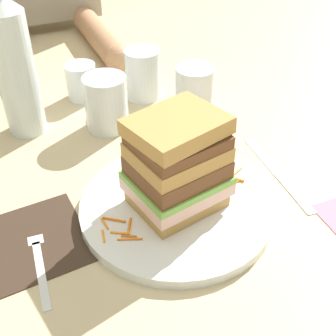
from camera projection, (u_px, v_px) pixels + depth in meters
ground_plane at (162, 203)px, 0.64m from camera, size 3.00×3.00×0.00m
main_plate at (177, 207)px, 0.62m from camera, size 0.27×0.27×0.02m
sandwich at (177, 165)px, 0.58m from camera, size 0.14×0.12×0.14m
carrot_shred_0 at (103, 236)px, 0.56m from camera, size 0.01×0.02×0.00m
carrot_shred_1 at (114, 220)px, 0.59m from camera, size 0.03×0.02×0.00m
carrot_shred_2 at (105, 224)px, 0.58m from camera, size 0.00×0.02×0.00m
carrot_shred_3 at (120, 233)px, 0.57m from camera, size 0.02×0.02×0.00m
carrot_shred_4 at (129, 226)px, 0.58m from camera, size 0.02×0.03×0.00m
carrot_shred_5 at (129, 236)px, 0.56m from camera, size 0.02×0.01×0.00m
carrot_shred_6 at (130, 239)px, 0.56m from camera, size 0.03×0.01×0.00m
carrot_shred_7 at (237, 173)px, 0.67m from camera, size 0.03×0.02×0.00m
carrot_shred_8 at (236, 179)px, 0.65m from camera, size 0.02×0.02×0.00m
carrot_shred_9 at (222, 174)px, 0.66m from camera, size 0.01×0.02×0.00m
carrot_shred_10 at (235, 183)px, 0.65m from camera, size 0.03×0.00×0.00m
carrot_shred_11 at (216, 177)px, 0.66m from camera, size 0.02×0.02×0.00m
carrot_shred_12 at (227, 187)px, 0.64m from camera, size 0.01×0.02×0.00m
napkin_dark at (36, 242)px, 0.58m from camera, size 0.14×0.15×0.00m
fork at (37, 253)px, 0.56m from camera, size 0.03×0.17×0.00m
knife at (279, 174)px, 0.69m from camera, size 0.03×0.20×0.00m
juice_glass at (194, 96)px, 0.80m from camera, size 0.07×0.07×0.10m
water_bottle at (14, 64)px, 0.72m from camera, size 0.07×0.07×0.28m
empty_tumbler_0 at (82, 82)px, 0.86m from camera, size 0.06×0.06×0.07m
empty_tumbler_1 at (143, 74)px, 0.86m from camera, size 0.07×0.07×0.10m
empty_tumbler_2 at (106, 103)px, 0.77m from camera, size 0.08×0.08×0.10m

